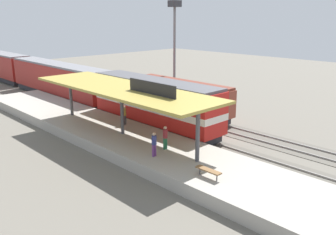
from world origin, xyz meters
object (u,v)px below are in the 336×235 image
at_px(locomotive, 154,103).
at_px(passenger_carriage_front, 58,80).
at_px(person_walking, 165,136).
at_px(person_boarding, 154,143).
at_px(freight_car, 180,98).
at_px(light_mast, 175,32).
at_px(platform_bench, 208,170).
at_px(person_waiting, 124,114).

xyz_separation_m(locomotive, passenger_carriage_front, (0.00, 18.00, -0.10)).
xyz_separation_m(person_walking, person_boarding, (-1.49, -0.47, 0.00)).
height_order(person_walking, person_boarding, same).
xyz_separation_m(passenger_carriage_front, freight_car, (4.60, -16.75, -0.34)).
bearing_deg(light_mast, locomotive, -146.24).
distance_m(light_mast, person_walking, 18.07).
relative_size(platform_bench, person_waiting, 0.99).
bearing_deg(person_boarding, passenger_carriage_front, 76.19).
xyz_separation_m(locomotive, light_mast, (7.80, 5.21, 5.99)).
height_order(light_mast, person_boarding, light_mast).
bearing_deg(person_boarding, locomotive, 47.79).
relative_size(passenger_carriage_front, freight_car, 1.67).
bearing_deg(light_mast, person_waiting, -156.91).
relative_size(passenger_carriage_front, person_boarding, 11.70).
bearing_deg(person_boarding, platform_bench, -89.19).
bearing_deg(platform_bench, locomotive, 62.15).
xyz_separation_m(locomotive, freight_car, (4.60, 1.25, -0.44)).
bearing_deg(person_boarding, person_walking, 17.69).
height_order(passenger_carriage_front, freight_car, passenger_carriage_front).
xyz_separation_m(person_waiting, person_walking, (-1.61, -6.84, 0.00)).
distance_m(platform_bench, locomotive, 12.89).
xyz_separation_m(platform_bench, person_waiting, (3.03, 11.98, 0.51)).
bearing_deg(light_mast, passenger_carriage_front, 121.39).
bearing_deg(passenger_carriage_front, locomotive, -90.00).
height_order(locomotive, passenger_carriage_front, locomotive).
bearing_deg(platform_bench, person_walking, 74.55).
bearing_deg(light_mast, person_walking, -137.29).
xyz_separation_m(freight_car, light_mast, (3.20, 3.96, 6.43)).
bearing_deg(person_walking, locomotive, 53.61).
height_order(locomotive, person_waiting, locomotive).
xyz_separation_m(light_mast, person_waiting, (-10.77, -4.59, -6.54)).
bearing_deg(light_mast, platform_bench, -129.78).
height_order(passenger_carriage_front, light_mast, light_mast).
bearing_deg(freight_car, light_mast, 51.06).
bearing_deg(passenger_carriage_front, person_walking, -100.71).
bearing_deg(person_waiting, passenger_carriage_front, 80.29).
relative_size(person_waiting, person_boarding, 1.00).
distance_m(passenger_carriage_front, freight_car, 17.37).
height_order(locomotive, light_mast, light_mast).
height_order(freight_car, person_boarding, freight_car).
bearing_deg(light_mast, person_boarding, -139.36).
xyz_separation_m(platform_bench, person_walking, (1.42, 5.15, 0.51)).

